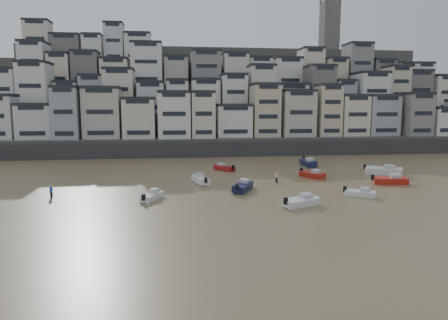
{
  "coord_description": "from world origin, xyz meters",
  "views": [
    {
      "loc": [
        -4.16,
        -28.48,
        12.21
      ],
      "look_at": [
        3.44,
        30.0,
        4.0
      ],
      "focal_mm": 32.0,
      "sensor_mm": 36.0,
      "label": 1
    }
  ],
  "objects": [
    {
      "name": "person_pink",
      "position": [
        12.0,
        31.66,
        0.87
      ],
      "size": [
        0.44,
        0.44,
        1.74
      ],
      "primitive_type": null,
      "color": "#E9A4A5",
      "rests_on": "ground"
    },
    {
      "name": "boat_d",
      "position": [
        29.2,
        28.47,
        0.78
      ],
      "size": [
        5.93,
        2.73,
        1.56
      ],
      "primitive_type": null,
      "rotation": [
        0.0,
        0.0,
        -0.15
      ],
      "color": "#AF2215",
      "rests_on": "ground"
    },
    {
      "name": "boat_a",
      "position": [
        11.21,
        17.01,
        0.73
      ],
      "size": [
        5.57,
        3.84,
        1.45
      ],
      "primitive_type": null,
      "rotation": [
        0.0,
        0.0,
        0.44
      ],
      "color": "white",
      "rests_on": "ground"
    },
    {
      "name": "boat_j",
      "position": [
        -6.9,
        22.79,
        0.63
      ],
      "size": [
        3.37,
        4.85,
        1.27
      ],
      "primitive_type": null,
      "rotation": [
        0.0,
        0.0,
        1.13
      ],
      "color": "white",
      "rests_on": "ground"
    },
    {
      "name": "boat_c",
      "position": [
        5.71,
        26.59,
        0.79
      ],
      "size": [
        4.26,
        6.02,
        1.58
      ],
      "primitive_type": null,
      "rotation": [
        0.0,
        0.0,
        1.11
      ],
      "color": "#12173A",
      "rests_on": "ground"
    },
    {
      "name": "boat_e",
      "position": [
        19.11,
        35.22,
        0.7
      ],
      "size": [
        4.0,
        5.32,
        1.41
      ],
      "primitive_type": null,
      "rotation": [
        0.0,
        0.0,
        -1.06
      ],
      "color": "#A81F14",
      "rests_on": "ground"
    },
    {
      "name": "harbor_wall",
      "position": [
        10.0,
        65.0,
        1.75
      ],
      "size": [
        140.0,
        3.0,
        3.5
      ],
      "primitive_type": "cube",
      "color": "#38383A",
      "rests_on": "ground"
    },
    {
      "name": "boat_f",
      "position": [
        0.12,
        32.87,
        0.76
      ],
      "size": [
        3.04,
        5.81,
        1.51
      ],
      "primitive_type": null,
      "rotation": [
        0.0,
        0.0,
        1.8
      ],
      "color": "white",
      "rests_on": "ground"
    },
    {
      "name": "boat_i",
      "position": [
        22.79,
        47.79,
        0.88
      ],
      "size": [
        2.27,
        6.5,
        1.76
      ],
      "primitive_type": null,
      "rotation": [
        0.0,
        0.0,
        -1.59
      ],
      "color": "#151C42",
      "rests_on": "ground"
    },
    {
      "name": "boat_b",
      "position": [
        20.71,
        21.01,
        0.58
      ],
      "size": [
        4.29,
        3.64,
        1.17
      ],
      "primitive_type": null,
      "rotation": [
        0.0,
        0.0,
        -0.62
      ],
      "color": "silver",
      "rests_on": "ground"
    },
    {
      "name": "ground",
      "position": [
        0.0,
        0.0,
        0.0
      ],
      "size": [
        400.0,
        400.0,
        0.0
      ],
      "primitive_type": "plane",
      "color": "olive",
      "rests_on": "ground"
    },
    {
      "name": "hillside",
      "position": [
        14.73,
        104.84,
        13.01
      ],
      "size": [
        141.04,
        66.0,
        50.0
      ],
      "color": "#4C4C47",
      "rests_on": "ground"
    },
    {
      "name": "boat_h",
      "position": [
        5.37,
        44.59,
        0.67
      ],
      "size": [
        4.28,
        4.86,
        1.34
      ],
      "primitive_type": null,
      "rotation": [
        0.0,
        0.0,
        2.23
      ],
      "color": "maroon",
      "rests_on": "ground"
    },
    {
      "name": "person_blue",
      "position": [
        -20.15,
        25.54,
        0.87
      ],
      "size": [
        0.44,
        0.44,
        1.74
      ],
      "primitive_type": null,
      "color": "blue",
      "rests_on": "ground"
    },
    {
      "name": "boat_g",
      "position": [
        32.62,
        36.51,
        0.91
      ],
      "size": [
        6.83,
        5.34,
        1.82
      ],
      "primitive_type": null,
      "rotation": [
        0.0,
        0.0,
        -0.55
      ],
      "color": "silver",
      "rests_on": "ground"
    }
  ]
}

